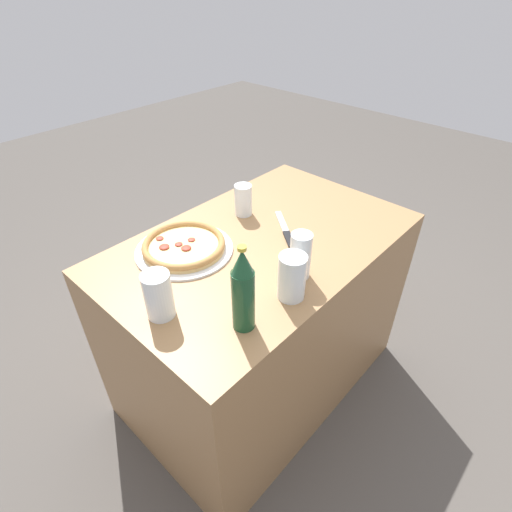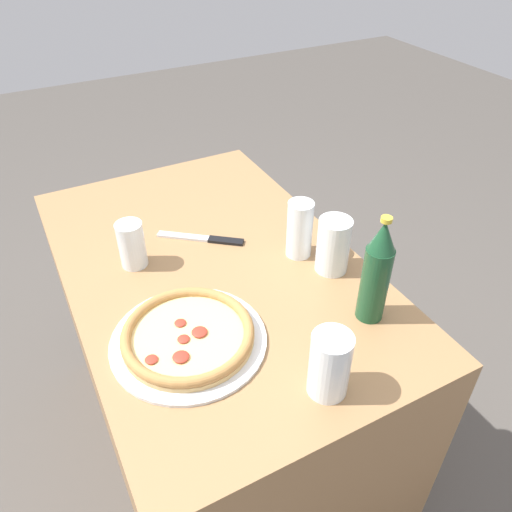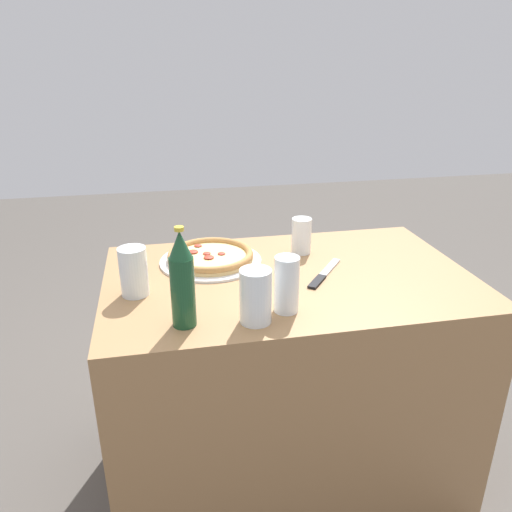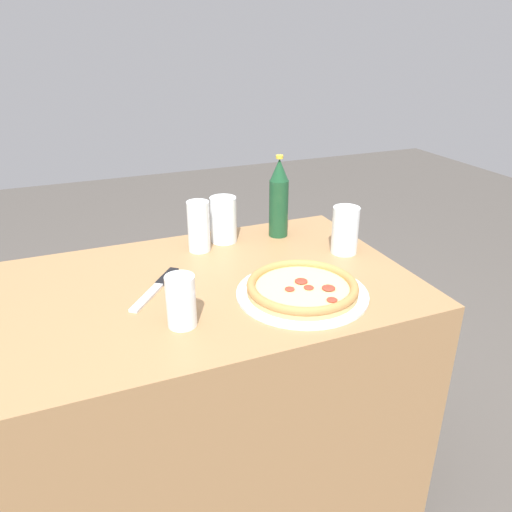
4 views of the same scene
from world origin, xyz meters
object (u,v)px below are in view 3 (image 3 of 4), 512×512
at_px(beer_bottle, 182,280).
at_px(glass_iced_tea, 301,238).
at_px(glass_red_wine, 256,298).
at_px(glass_lemonade, 134,273).
at_px(pizza_pepperoni, 211,257).
at_px(knife, 324,274).
at_px(glass_cola, 287,286).

bearing_deg(beer_bottle, glass_iced_tea, 44.09).
distance_m(glass_iced_tea, glass_red_wine, 0.49).
relative_size(glass_lemonade, beer_bottle, 0.54).
distance_m(pizza_pepperoni, beer_bottle, 0.41).
bearing_deg(glass_red_wine, beer_bottle, 173.74).
height_order(glass_lemonade, beer_bottle, beer_bottle).
xyz_separation_m(glass_iced_tea, glass_red_wine, (-0.24, -0.43, 0.01)).
bearing_deg(glass_red_wine, glass_lemonade, 144.35).
bearing_deg(beer_bottle, knife, 25.92).
bearing_deg(glass_iced_tea, glass_cola, -111.61).
distance_m(glass_lemonade, glass_red_wine, 0.37).
xyz_separation_m(glass_lemonade, glass_red_wine, (0.30, -0.22, -0.00)).
xyz_separation_m(glass_cola, glass_red_wine, (-0.09, -0.04, -0.01)).
bearing_deg(knife, pizza_pepperoni, 151.94).
height_order(beer_bottle, knife, beer_bottle).
xyz_separation_m(beer_bottle, knife, (0.44, 0.21, -0.12)).
relative_size(pizza_pepperoni, glass_lemonade, 2.35).
distance_m(glass_lemonade, glass_cola, 0.43).
bearing_deg(glass_lemonade, glass_red_wine, -35.65).
relative_size(glass_cola, knife, 0.76).
bearing_deg(glass_iced_tea, knife, -85.50).
distance_m(glass_cola, knife, 0.26).
xyz_separation_m(glass_lemonade, glass_iced_tea, (0.55, 0.21, -0.01)).
distance_m(glass_iced_tea, glass_cola, 0.42).
height_order(glass_iced_tea, knife, glass_iced_tea).
xyz_separation_m(pizza_pepperoni, glass_lemonade, (-0.23, -0.19, 0.05)).
relative_size(glass_red_wine, beer_bottle, 0.55).
distance_m(pizza_pepperoni, glass_iced_tea, 0.31).
bearing_deg(glass_cola, pizza_pepperoni, 113.27).
bearing_deg(glass_cola, glass_red_wine, -156.23).
relative_size(glass_iced_tea, glass_cola, 0.79).
xyz_separation_m(glass_iced_tea, glass_cola, (-0.15, -0.39, 0.02)).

